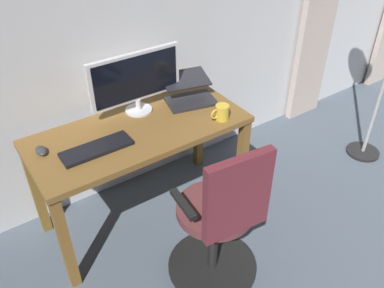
{
  "coord_description": "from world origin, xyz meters",
  "views": [
    {
      "loc": [
        2.6,
        -0.88,
        2.18
      ],
      "look_at": [
        1.68,
        -2.22,
        0.99
      ],
      "focal_mm": 37.91,
      "sensor_mm": 36.0,
      "label": 1
    }
  ],
  "objects_px": {
    "office_chair": "(220,223)",
    "computer_keyboard": "(97,149)",
    "desk": "(140,142)",
    "mug_coffee": "(222,112)",
    "laptop": "(189,93)",
    "computer_monitor": "(136,79)",
    "computer_mouse": "(41,151)"
  },
  "relations": [
    {
      "from": "computer_monitor",
      "to": "computer_mouse",
      "type": "distance_m",
      "value": 0.73
    },
    {
      "from": "desk",
      "to": "mug_coffee",
      "type": "height_order",
      "value": "mug_coffee"
    },
    {
      "from": "computer_monitor",
      "to": "laptop",
      "type": "bearing_deg",
      "value": 168.9
    },
    {
      "from": "laptop",
      "to": "computer_mouse",
      "type": "height_order",
      "value": "laptop"
    },
    {
      "from": "office_chair",
      "to": "computer_keyboard",
      "type": "distance_m",
      "value": 0.83
    },
    {
      "from": "laptop",
      "to": "mug_coffee",
      "type": "relative_size",
      "value": 2.9
    },
    {
      "from": "computer_monitor",
      "to": "mug_coffee",
      "type": "distance_m",
      "value": 0.59
    },
    {
      "from": "desk",
      "to": "computer_mouse",
      "type": "relative_size",
      "value": 13.89
    },
    {
      "from": "desk",
      "to": "computer_mouse",
      "type": "height_order",
      "value": "computer_mouse"
    },
    {
      "from": "office_chair",
      "to": "computer_mouse",
      "type": "relative_size",
      "value": 10.41
    },
    {
      "from": "office_chair",
      "to": "mug_coffee",
      "type": "xyz_separation_m",
      "value": [
        -0.4,
        -0.53,
        0.32
      ]
    },
    {
      "from": "laptop",
      "to": "office_chair",
      "type": "bearing_deg",
      "value": 80.09
    },
    {
      "from": "office_chair",
      "to": "laptop",
      "type": "bearing_deg",
      "value": 72.79
    },
    {
      "from": "computer_keyboard",
      "to": "laptop",
      "type": "relative_size",
      "value": 1.06
    },
    {
      "from": "computer_keyboard",
      "to": "laptop",
      "type": "distance_m",
      "value": 0.8
    },
    {
      "from": "computer_monitor",
      "to": "computer_keyboard",
      "type": "distance_m",
      "value": 0.54
    },
    {
      "from": "office_chair",
      "to": "mug_coffee",
      "type": "distance_m",
      "value": 0.73
    },
    {
      "from": "office_chair",
      "to": "mug_coffee",
      "type": "height_order",
      "value": "office_chair"
    },
    {
      "from": "laptop",
      "to": "computer_mouse",
      "type": "bearing_deg",
      "value": 14.98
    },
    {
      "from": "computer_mouse",
      "to": "mug_coffee",
      "type": "xyz_separation_m",
      "value": [
        -1.08,
        0.3,
        0.03
      ]
    },
    {
      "from": "desk",
      "to": "office_chair",
      "type": "bearing_deg",
      "value": 97.33
    },
    {
      "from": "office_chair",
      "to": "computer_monitor",
      "type": "height_order",
      "value": "computer_monitor"
    },
    {
      "from": "desk",
      "to": "mug_coffee",
      "type": "distance_m",
      "value": 0.56
    },
    {
      "from": "office_chair",
      "to": "computer_keyboard",
      "type": "bearing_deg",
      "value": 127.29
    },
    {
      "from": "desk",
      "to": "office_chair",
      "type": "distance_m",
      "value": 0.76
    },
    {
      "from": "computer_mouse",
      "to": "mug_coffee",
      "type": "bearing_deg",
      "value": 164.55
    },
    {
      "from": "laptop",
      "to": "mug_coffee",
      "type": "bearing_deg",
      "value": 109.14
    },
    {
      "from": "office_chair",
      "to": "computer_keyboard",
      "type": "height_order",
      "value": "office_chair"
    },
    {
      "from": "computer_monitor",
      "to": "laptop",
      "type": "xyz_separation_m",
      "value": [
        -0.36,
        0.07,
        -0.18
      ]
    },
    {
      "from": "computer_monitor",
      "to": "mug_coffee",
      "type": "relative_size",
      "value": 4.71
    },
    {
      "from": "office_chair",
      "to": "computer_mouse",
      "type": "xyz_separation_m",
      "value": [
        0.68,
        -0.83,
        0.29
      ]
    },
    {
      "from": "laptop",
      "to": "computer_mouse",
      "type": "distance_m",
      "value": 1.05
    }
  ]
}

